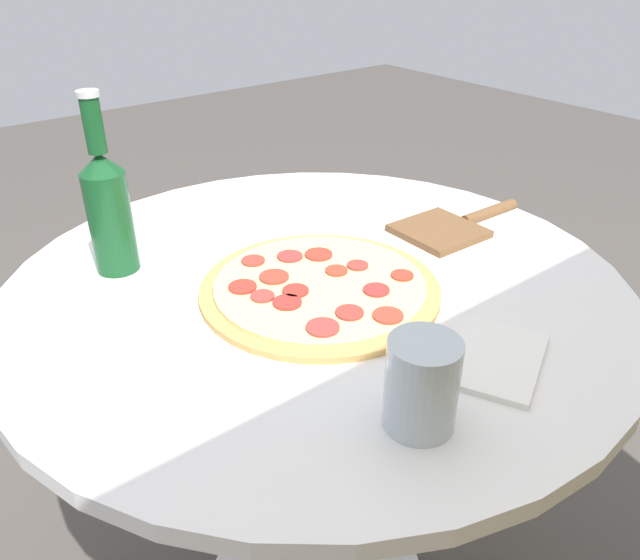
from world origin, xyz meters
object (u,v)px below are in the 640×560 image
object	(u,v)px
drinking_glass	(422,384)
pizza_paddle	(451,226)
pizza	(320,287)
beer_bottle	(108,207)

from	to	relation	value
drinking_glass	pizza_paddle	bearing A→B (deg)	-142.68
pizza	beer_bottle	world-z (taller)	beer_bottle
pizza	pizza_paddle	distance (m)	0.31
pizza	beer_bottle	bearing A→B (deg)	-51.32
beer_bottle	pizza_paddle	size ratio (longest dim) A/B	1.02
pizza	pizza_paddle	xyz separation A→B (m)	(-0.31, -0.03, -0.00)
pizza	drinking_glass	bearing A→B (deg)	72.69
pizza_paddle	drinking_glass	bearing A→B (deg)	-141.01
beer_bottle	pizza_paddle	distance (m)	0.57
pizza_paddle	pizza	bearing A→B (deg)	-173.66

